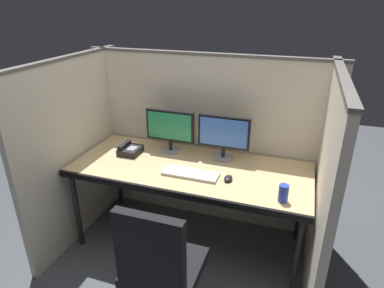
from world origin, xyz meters
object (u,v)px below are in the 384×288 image
(desk, at_px, (189,173))
(office_chair, at_px, (162,285))
(soda_can, at_px, (283,193))
(keyboard_main, at_px, (190,174))
(computer_mouse, at_px, (228,178))
(monitor_left, at_px, (170,128))
(monitor_right, at_px, (224,135))
(desk_phone, at_px, (130,150))

(desk, relative_size, office_chair, 1.95)
(desk, bearing_deg, soda_can, -18.61)
(keyboard_main, distance_m, computer_mouse, 0.29)
(monitor_left, height_order, keyboard_main, monitor_left)
(soda_can, bearing_deg, office_chair, -136.68)
(office_chair, xyz_separation_m, computer_mouse, (0.22, 0.74, 0.39))
(desk, xyz_separation_m, computer_mouse, (0.34, -0.10, 0.07))
(monitor_left, relative_size, soda_can, 3.52)
(monitor_right, relative_size, keyboard_main, 1.00)
(monitor_right, height_order, computer_mouse, monitor_right)
(desk, bearing_deg, office_chair, -82.09)
(office_chair, distance_m, computer_mouse, 0.87)
(office_chair, relative_size, monitor_right, 2.27)
(office_chair, relative_size, computer_mouse, 10.16)
(desk, height_order, monitor_right, monitor_right)
(computer_mouse, bearing_deg, desk_phone, 168.78)
(soda_can, bearing_deg, desk_phone, 165.87)
(monitor_left, xyz_separation_m, monitor_right, (0.47, 0.00, 0.00))
(monitor_left, relative_size, computer_mouse, 4.48)
(desk_phone, bearing_deg, keyboard_main, -17.37)
(desk, bearing_deg, monitor_right, 49.60)
(monitor_right, xyz_separation_m, keyboard_main, (-0.16, -0.36, -0.20))
(monitor_left, bearing_deg, desk_phone, -153.23)
(desk, height_order, computer_mouse, computer_mouse)
(computer_mouse, xyz_separation_m, soda_can, (0.41, -0.15, 0.04))
(office_chair, relative_size, keyboard_main, 2.27)
(monitor_left, xyz_separation_m, soda_can, (1.01, -0.49, -0.15))
(office_chair, height_order, desk_phone, office_chair)
(desk, relative_size, computer_mouse, 19.79)
(monitor_left, distance_m, monitor_right, 0.47)
(desk_phone, distance_m, soda_can, 1.37)
(monitor_right, distance_m, desk_phone, 0.83)
(office_chair, relative_size, monitor_left, 2.27)
(desk, distance_m, office_chair, 0.91)
(desk_phone, bearing_deg, monitor_left, 26.77)
(monitor_left, distance_m, keyboard_main, 0.51)
(monitor_right, bearing_deg, keyboard_main, -114.37)
(monitor_left, height_order, computer_mouse, monitor_left)
(desk, height_order, monitor_left, monitor_left)
(desk_phone, height_order, soda_can, soda_can)
(desk_phone, bearing_deg, office_chair, -53.04)
(desk, distance_m, monitor_right, 0.42)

